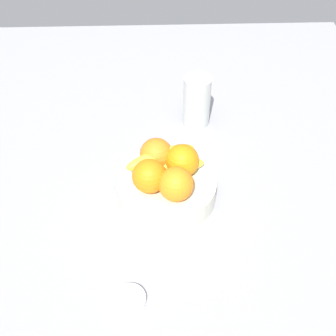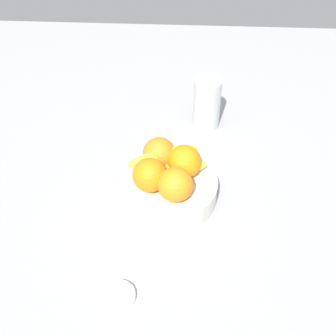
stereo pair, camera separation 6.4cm
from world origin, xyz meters
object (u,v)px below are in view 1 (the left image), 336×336
object	(u,v)px
orange_back_left	(151,176)
orange_front_right	(183,161)
orange_center	(159,154)
banana_bunch	(166,162)
thermos_tumbler	(198,101)
orange_front_left	(177,184)
jar_lid	(130,299)
fruit_bowl	(168,189)

from	to	relation	value
orange_back_left	orange_front_right	bearing A→B (deg)	122.14
orange_center	banana_bunch	xyz separation A→B (cm)	(1.77, 1.45, -0.80)
orange_back_left	thermos_tumbler	xyz separation A→B (cm)	(-31.13, 13.10, -2.17)
orange_front_right	orange_front_left	bearing A→B (deg)	-13.54
orange_back_left	jar_lid	world-z (taller)	orange_back_left
orange_back_left	jar_lid	distance (cm)	26.84
orange_center	jar_lid	xyz separation A→B (cm)	(32.11, -6.35, -8.83)
banana_bunch	jar_lid	distance (cm)	32.34
fruit_bowl	orange_front_left	size ratio (longest dim) A/B	2.96
orange_front_right	banana_bunch	distance (cm)	4.17
fruit_bowl	banana_bunch	size ratio (longest dim) A/B	1.21
orange_front_left	jar_lid	distance (cm)	26.03
fruit_bowl	jar_lid	world-z (taller)	fruit_bowl
banana_bunch	orange_front_right	bearing A→B (deg)	81.12
fruit_bowl	orange_back_left	distance (cm)	8.08
orange_front_left	banana_bunch	bearing A→B (deg)	-164.21
fruit_bowl	orange_center	size ratio (longest dim) A/B	2.96
banana_bunch	thermos_tumbler	world-z (taller)	thermos_tumbler
orange_back_left	thermos_tumbler	size ratio (longest dim) A/B	0.54
orange_front_right	banana_bunch	world-z (taller)	orange_front_right
banana_bunch	jar_lid	xyz separation A→B (cm)	(30.34, -7.81, -8.03)
orange_back_left	orange_front_left	bearing A→B (deg)	65.22
orange_front_right	jar_lid	bearing A→B (deg)	-21.75
thermos_tumbler	fruit_bowl	bearing A→B (deg)	-17.70
orange_center	banana_bunch	distance (cm)	2.42
fruit_bowl	orange_back_left	xyz separation A→B (cm)	(2.35, -3.92, 6.66)
orange_center	orange_back_left	bearing A→B (deg)	-15.90
orange_front_right	jar_lid	distance (cm)	33.18
orange_front_right	fruit_bowl	bearing A→B (deg)	-56.64
fruit_bowl	orange_front_right	distance (cm)	7.94
fruit_bowl	orange_front_right	size ratio (longest dim) A/B	2.96
orange_front_left	orange_front_right	xyz separation A→B (cm)	(-7.39, 1.78, 0.00)
banana_bunch	orange_back_left	bearing A→B (deg)	-33.02
orange_front_left	orange_center	size ratio (longest dim) A/B	1.00
orange_front_left	jar_lid	world-z (taller)	orange_front_left
orange_front_left	thermos_tumbler	bearing A→B (deg)	167.73
orange_front_right	thermos_tumbler	size ratio (longest dim) A/B	0.54
orange_center	orange_back_left	size ratio (longest dim) A/B	1.00
fruit_bowl	jar_lid	distance (cm)	28.63
orange_front_left	orange_center	distance (cm)	10.47
orange_front_right	orange_back_left	bearing A→B (deg)	-57.86
jar_lid	orange_front_right	bearing A→B (deg)	158.25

